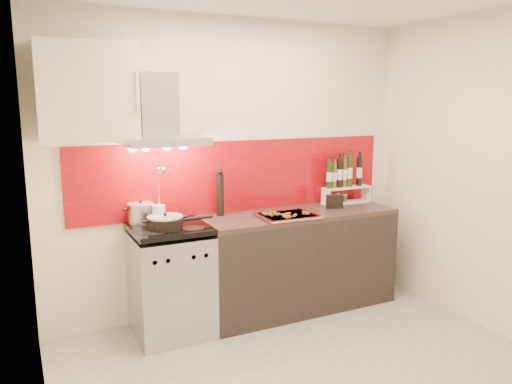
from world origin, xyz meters
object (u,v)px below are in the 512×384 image
stock_pot (141,213)px  saute_pan (166,222)px  range_stove (171,282)px  baking_tray (287,215)px  counter (298,260)px  pepper_mill (220,193)px

stock_pot → saute_pan: bearing=-64.6°
range_stove → baking_tray: size_ratio=1.81×
baking_tray → stock_pot: bearing=164.6°
counter → saute_pan: 1.34m
range_stove → stock_pot: size_ratio=4.20×
range_stove → baking_tray: baking_tray is taller
counter → pepper_mill: size_ratio=4.37×
stock_pot → saute_pan: size_ratio=0.40×
stock_pot → baking_tray: bearing=-15.4°
counter → saute_pan: size_ratio=3.34×
range_stove → stock_pot: (-0.17, 0.20, 0.55)m
pepper_mill → saute_pan: bearing=-154.6°
range_stove → counter: 1.20m
counter → stock_pot: 1.49m
saute_pan → baking_tray: saute_pan is taller
range_stove → counter: bearing=0.2°
counter → saute_pan: (-1.24, -0.07, 0.51)m
saute_pan → pepper_mill: 0.64m
counter → pepper_mill: 0.96m
saute_pan → pepper_mill: bearing=25.4°
pepper_mill → baking_tray: size_ratio=0.82×
counter → saute_pan: saute_pan is taller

